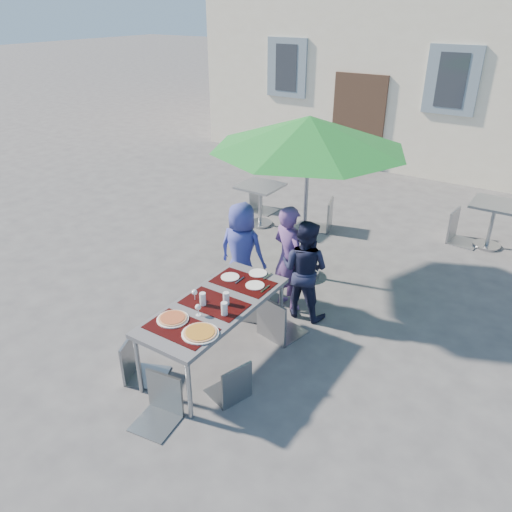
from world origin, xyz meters
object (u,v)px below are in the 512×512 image
Objects in this scene: chair_5 at (157,376)px; patio_umbrella at (309,134)px; chair_2 at (278,293)px; cafe_table_1 at (493,217)px; pizza_near_right at (200,333)px; child_0 at (242,251)px; chair_1 at (256,283)px; child_2 at (304,269)px; bg_chair_l_1 at (463,208)px; dining_table at (215,308)px; chair_3 at (135,337)px; child_1 at (289,258)px; bg_chair_r_0 at (325,197)px; pizza_near_left at (173,318)px; chair_4 at (231,361)px; cafe_table_0 at (260,197)px; bg_chair_l_0 at (260,182)px; chair_0 at (231,270)px.

chair_5 is 0.34× the size of patio_umbrella.
chair_2 is 4.42m from cafe_table_1.
patio_umbrella is at bearing 96.86° from pizza_near_right.
child_0 is 1.47× the size of chair_1.
child_2 is 3.62m from bg_chair_l_1.
dining_table is 0.89m from chair_3.
chair_2 reaches higher than pizza_near_right.
child_1 reaches higher than bg_chair_r_0.
chair_3 reaches higher than cafe_table_1.
pizza_near_left is 0.75m from chair_4.
bg_chair_r_0 is at bearing 100.26° from chair_1.
chair_5 is (0.67, -2.38, -0.15)m from child_0.
cafe_table_0 is at bearing -158.77° from bg_chair_l_1.
pizza_near_left is at bearing -174.68° from chair_4.
child_1 is at bearing 73.34° from chair_3.
bg_chair_l_1 reaches higher than chair_4.
child_2 is 3.00m from cafe_table_0.
chair_5 is 0.94× the size of bg_chair_l_0.
child_1 is 0.73m from chair_2.
dining_table is at bearing -112.46° from cafe_table_1.
chair_3 is 6.10m from cafe_table_1.
bg_chair_l_1 is (1.31, 5.32, -0.16)m from pizza_near_right.
cafe_table_1 reaches higher than dining_table.
pizza_near_left reaches higher than cafe_table_0.
dining_table is 2.05× the size of chair_3.
bg_chair_l_1 is (1.96, 3.90, -0.01)m from chair_0.
chair_3 is at bearing -164.84° from chair_4.
dining_table is 1.44m from child_1.
chair_0 is 1.16× the size of chair_5.
child_1 is at bearing -15.13° from child_2.
child_2 is 1.37× the size of bg_chair_l_0.
child_2 reaches higher than chair_2.
chair_2 reaches higher than bg_chair_l_0.
pizza_near_left is 0.90× the size of pizza_near_right.
child_0 reaches higher than bg_chair_r_0.
cafe_table_1 is (1.63, 3.48, -0.12)m from child_2.
child_0 reaches higher than pizza_near_left.
cafe_table_0 is 0.71m from bg_chair_l_0.
child_2 is at bearing -174.74° from child_1.
bg_chair_l_0 is (-2.08, 4.14, -0.13)m from dining_table.
child_0 is (-0.57, 1.35, -0.02)m from dining_table.
bg_chair_l_0 is 0.93× the size of bg_chair_r_0.
chair_4 is 0.92× the size of chair_5.
bg_chair_l_1 reaches higher than chair_3.
chair_5 is at bearing -104.40° from pizza_near_right.
cafe_table_0 is at bearing 110.69° from pizza_near_left.
chair_5 reaches higher than pizza_near_left.
chair_5 is at bearing -68.70° from cafe_table_0.
pizza_near_left is 0.48m from chair_3.
pizza_near_right is 0.41× the size of chair_3.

